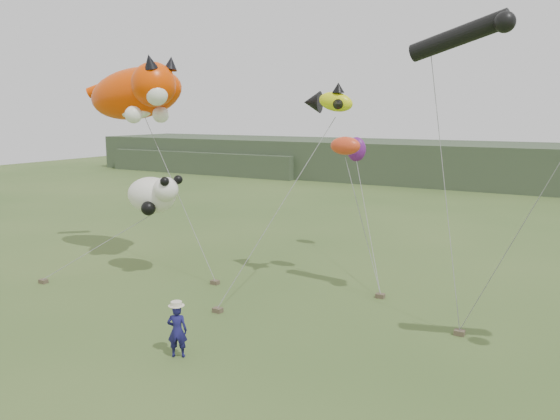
# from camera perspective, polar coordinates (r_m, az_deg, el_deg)

# --- Properties ---
(ground) EXTENTS (120.00, 120.00, 0.00)m
(ground) POSITION_cam_1_polar(r_m,az_deg,el_deg) (16.38, -9.05, -15.14)
(ground) COLOR #385123
(ground) RESTS_ON ground
(headland) EXTENTS (90.00, 13.00, 4.00)m
(headland) POSITION_cam_1_polar(r_m,az_deg,el_deg) (57.79, 16.92, 4.66)
(headland) COLOR #2D3D28
(headland) RESTS_ON ground
(festival_attendant) EXTENTS (0.69, 0.61, 1.58)m
(festival_attendant) POSITION_cam_1_polar(r_m,az_deg,el_deg) (16.30, -10.69, -12.29)
(festival_attendant) COLOR #181652
(festival_attendant) RESTS_ON ground
(sandbag_anchors) EXTENTS (16.47, 5.38, 0.16)m
(sandbag_anchors) POSITION_cam_1_polar(r_m,az_deg,el_deg) (20.77, -2.89, -9.22)
(sandbag_anchors) COLOR brown
(sandbag_anchors) RESTS_ON ground
(cat_kite) EXTENTS (6.69, 3.57, 3.00)m
(cat_kite) POSITION_cam_1_polar(r_m,az_deg,el_deg) (25.79, -14.54, 11.78)
(cat_kite) COLOR #E73E00
(cat_kite) RESTS_ON ground
(fish_kite) EXTENTS (2.26, 1.48, 1.17)m
(fish_kite) POSITION_cam_1_polar(r_m,az_deg,el_deg) (21.16, 4.94, 11.25)
(fish_kite) COLOR yellow
(fish_kite) RESTS_ON ground
(tube_kites) EXTENTS (8.92, 4.35, 2.01)m
(tube_kites) POSITION_cam_1_polar(r_m,az_deg,el_deg) (17.29, 26.21, 16.12)
(tube_kites) COLOR black
(tube_kites) RESTS_ON ground
(panda_kite) EXTENTS (2.73, 1.76, 1.70)m
(panda_kite) POSITION_cam_1_polar(r_m,az_deg,el_deg) (23.74, -13.07, 1.57)
(panda_kite) COLOR white
(panda_kite) RESTS_ON ground
(misc_kites) EXTENTS (2.45, 5.30, 1.40)m
(misc_kites) POSITION_cam_1_polar(r_m,az_deg,el_deg) (24.65, 7.50, 6.46)
(misc_kites) COLOR red
(misc_kites) RESTS_ON ground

